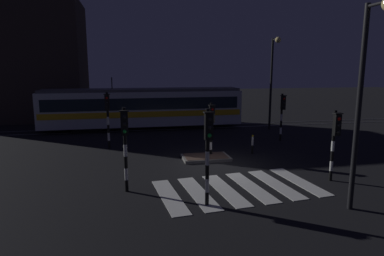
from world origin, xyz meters
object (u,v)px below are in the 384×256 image
Objects in this scene: traffic_light_corner_far_left at (108,112)px; traffic_light_corner_near_left at (125,137)px; traffic_light_median_centre at (212,122)px; bollard_island_edge at (252,144)px; traffic_light_corner_near_right at (335,135)px; tram at (143,107)px; street_lamp_trackside_right at (273,72)px; traffic_light_corner_far_right at (282,110)px; traffic_light_kerb_mid_left at (208,143)px; street_lamp_near_kerb at (366,82)px.

traffic_light_corner_far_left is 7.60m from traffic_light_corner_near_left.
bollard_island_edge is at bearing 7.64° from traffic_light_median_centre.
traffic_light_corner_near_left reaches higher than bollard_island_edge.
traffic_light_corner_far_left is 12.60m from traffic_light_corner_near_right.
tram reaches higher than bollard_island_edge.
tram is at bearing 69.05° from traffic_light_corner_far_left.
traffic_light_corner_far_right is at bearing -105.13° from street_lamp_trackside_right.
traffic_light_corner_near_right is at bearing 14.17° from traffic_light_kerb_mid_left.
street_lamp_near_kerb is 8.95m from bollard_island_edge.
traffic_light_corner_near_left is 14.00m from tram.
traffic_light_kerb_mid_left is at bearing -123.05° from bollard_island_edge.
street_lamp_near_kerb reaches higher than traffic_light_corner_far_left.
tram is (-7.31, 14.36, -0.30)m from traffic_light_corner_near_right.
traffic_light_median_centre is (4.59, 4.34, -0.24)m from traffic_light_corner_near_left.
traffic_light_corner_far_left reaches higher than traffic_light_corner_far_right.
traffic_light_corner_near_right is (9.75, -7.97, -0.23)m from traffic_light_corner_far_left.
traffic_light_corner_near_left is (-2.81, 1.94, -0.08)m from traffic_light_kerb_mid_left.
bollard_island_edge is (-4.27, -6.86, -3.97)m from street_lamp_trackside_right.
street_lamp_near_kerb is at bearing -51.65° from traffic_light_corner_far_left.
traffic_light_corner_near_right is 2.79× the size of bollard_island_edge.
traffic_light_corner_far_left is 14.09m from street_lamp_near_kerb.
street_lamp_near_kerb is at bearing -70.31° from tram.
street_lamp_near_kerb is at bearing -86.27° from bollard_island_edge.
bollard_island_edge is (8.12, -2.86, -1.71)m from traffic_light_corner_far_left.
traffic_light_kerb_mid_left is at bearing -68.09° from traffic_light_corner_far_left.
traffic_light_median_centre is 0.44× the size of street_lamp_near_kerb.
street_lamp_near_kerb is 0.43× the size of tram.
street_lamp_near_kerb reaches higher than bollard_island_edge.
street_lamp_near_kerb is (4.83, -1.45, 2.10)m from traffic_light_kerb_mid_left.
tram is at bearing 108.16° from traffic_light_median_centre.
tram is (-8.85, 6.41, -0.35)m from traffic_light_corner_far_right.
street_lamp_trackside_right is at bearing 17.92° from traffic_light_corner_far_left.
bollard_island_edge is (5.67, -9.25, -1.19)m from tram.
street_lamp_trackside_right is (3.74, 14.93, 0.13)m from street_lamp_near_kerb.
traffic_light_corner_far_right is at bearing 41.74° from bollard_island_edge.
traffic_light_kerb_mid_left is at bearing -85.08° from tram.
street_lamp_trackside_right reaches higher than traffic_light_corner_far_right.
traffic_light_kerb_mid_left is 0.51× the size of street_lamp_near_kerb.
tram is (-1.36, 15.86, -0.56)m from traffic_light_kerb_mid_left.
bollard_island_edge is (-3.18, -2.83, -1.54)m from traffic_light_corner_far_right.
tram is (-9.94, 2.38, -2.78)m from street_lamp_trackside_right.
traffic_light_corner_far_right is 11.45m from street_lamp_near_kerb.
street_lamp_trackside_right is at bearing 75.93° from street_lamp_near_kerb.
street_lamp_near_kerb is at bearing -16.70° from traffic_light_kerb_mid_left.
tram reaches higher than traffic_light_corner_near_right.
street_lamp_near_kerb is 18.58m from tram.
street_lamp_near_kerb is 15.39m from street_lamp_trackside_right.
traffic_light_corner_near_right is 5.57m from bollard_island_edge.
street_lamp_trackside_right is at bearing 57.54° from traffic_light_kerb_mid_left.
street_lamp_near_kerb is at bearing -103.67° from traffic_light_corner_far_right.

